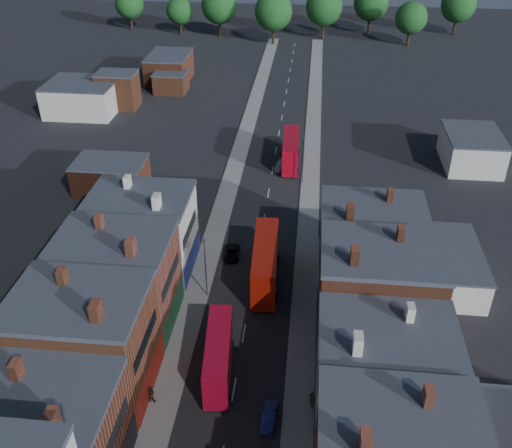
% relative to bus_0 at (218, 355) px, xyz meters
% --- Properties ---
extents(pavement_west, '(3.00, 200.00, 0.12)m').
position_rel_bus_0_xyz_m(pavement_west, '(-4.69, 31.90, -2.37)').
color(pavement_west, gray).
rests_on(pavement_west, ground).
extents(pavement_east, '(3.00, 200.00, 0.12)m').
position_rel_bus_0_xyz_m(pavement_east, '(8.31, 31.90, -2.37)').
color(pavement_east, gray).
rests_on(pavement_east, ground).
extents(lamp_post_2, '(0.25, 0.70, 8.12)m').
position_rel_bus_0_xyz_m(lamp_post_2, '(-3.39, 11.90, 2.27)').
color(lamp_post_2, slate).
rests_on(lamp_post_2, ground).
extents(lamp_post_3, '(0.25, 0.70, 8.12)m').
position_rel_bus_0_xyz_m(lamp_post_3, '(7.01, 41.90, 2.27)').
color(lamp_post_3, slate).
rests_on(lamp_post_3, ground).
extents(bus_0, '(3.37, 10.63, 4.51)m').
position_rel_bus_0_xyz_m(bus_0, '(0.00, 0.00, 0.00)').
color(bus_0, red).
rests_on(bus_0, ground).
extents(bus_1, '(3.62, 12.71, 5.44)m').
position_rel_bus_0_xyz_m(bus_1, '(3.31, 15.48, 0.50)').
color(bus_1, red).
rests_on(bus_1, ground).
extents(bus_2, '(3.14, 11.53, 4.95)m').
position_rel_bus_0_xyz_m(bus_2, '(4.66, 48.68, 0.24)').
color(bus_2, '#A10716').
rests_on(bus_2, ground).
extents(car_1, '(1.53, 3.69, 1.19)m').
position_rel_bus_0_xyz_m(car_1, '(5.59, -5.55, -1.84)').
color(car_1, navy).
rests_on(car_1, ground).
extents(car_2, '(2.03, 4.04, 1.10)m').
position_rel_bus_0_xyz_m(car_2, '(-1.57, 20.32, -1.89)').
color(car_2, black).
rests_on(car_2, ground).
extents(car_3, '(1.89, 3.85, 1.08)m').
position_rel_bus_0_xyz_m(car_3, '(3.01, 46.66, -1.90)').
color(car_3, silver).
rests_on(car_3, ground).
extents(ped_1, '(0.93, 0.56, 1.85)m').
position_rel_bus_0_xyz_m(ped_1, '(-5.89, -4.43, -1.39)').
color(ped_1, '#3A1C17').
rests_on(ped_1, pavement_west).
extents(ped_3, '(0.96, 1.27, 1.97)m').
position_rel_bus_0_xyz_m(ped_3, '(9.51, -3.55, -1.33)').
color(ped_3, '#625E54').
rests_on(ped_3, pavement_east).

